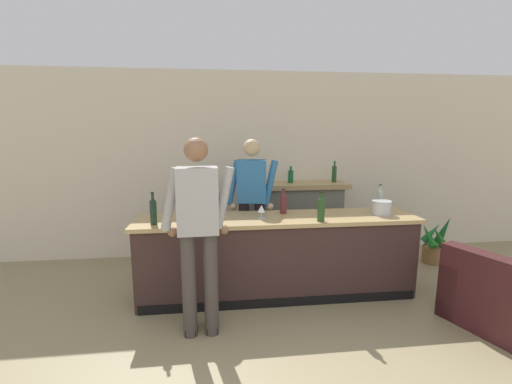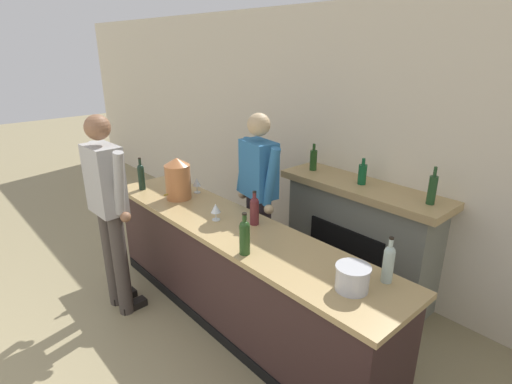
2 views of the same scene
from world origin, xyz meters
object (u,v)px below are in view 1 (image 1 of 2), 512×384
object	(u,v)px
potted_plant_corner	(435,244)
wine_bottle_riesling_slim	(380,198)
copper_dispenser	(200,201)
wine_bottle_port_short	(153,210)
wine_glass_by_dispenser	(261,209)
person_bartender	(252,203)
wine_glass_front_right	(200,205)
armchair_black	(503,302)
wine_bottle_rose_blush	(283,202)
ice_bucket_steel	(381,208)
person_customer	(198,229)
fireplace_stone	(291,219)
wine_bottle_merlot_tall	(321,208)

from	to	relation	value
potted_plant_corner	wine_bottle_riesling_slim	bearing A→B (deg)	-156.69
copper_dispenser	wine_bottle_port_short	distance (m)	0.50
wine_glass_by_dispenser	person_bartender	bearing A→B (deg)	95.46
wine_glass_front_right	wine_glass_by_dispenser	distance (m)	0.73
armchair_black	wine_bottle_port_short	distance (m)	3.55
wine_bottle_riesling_slim	wine_glass_by_dispenser	world-z (taller)	wine_bottle_riesling_slim
person_bartender	wine_glass_front_right	distance (m)	0.69
potted_plant_corner	wine_glass_by_dispenser	distance (m)	2.83
wine_bottle_rose_blush	wine_glass_front_right	size ratio (longest dim) A/B	1.91
copper_dispenser	ice_bucket_steel	xyz separation A→B (m)	(2.07, -0.03, -0.13)
ice_bucket_steel	wine_bottle_riesling_slim	bearing A→B (deg)	68.67
wine_bottle_riesling_slim	person_customer	bearing A→B (deg)	-157.01
potted_plant_corner	person_bartender	xyz separation A→B (m)	(-2.68, -0.20, 0.71)
fireplace_stone	wine_glass_by_dispenser	size ratio (longest dim) A/B	10.95
person_bartender	ice_bucket_steel	size ratio (longest dim) A/B	8.20
armchair_black	wine_glass_front_right	world-z (taller)	wine_glass_front_right
armchair_black	potted_plant_corner	bearing A→B (deg)	76.11
person_bartender	wine_bottle_rose_blush	distance (m)	0.49
wine_bottle_merlot_tall	wine_glass_front_right	bearing A→B (deg)	160.71
potted_plant_corner	wine_glass_front_right	xyz separation A→B (m)	(-3.30, -0.48, 0.76)
wine_bottle_rose_blush	wine_glass_front_right	xyz separation A→B (m)	(-0.96, 0.07, -0.03)
fireplace_stone	wine_bottle_port_short	bearing A→B (deg)	-141.94
armchair_black	person_customer	bearing A→B (deg)	175.21
person_customer	ice_bucket_steel	distance (m)	2.17
wine_bottle_riesling_slim	fireplace_stone	bearing A→B (deg)	130.82
ice_bucket_steel	wine_bottle_port_short	bearing A→B (deg)	-177.20
wine_bottle_rose_blush	wine_glass_by_dispenser	world-z (taller)	wine_bottle_rose_blush
fireplace_stone	wine_glass_front_right	xyz separation A→B (m)	(-1.30, -1.00, 0.47)
fireplace_stone	wine_bottle_merlot_tall	world-z (taller)	fireplace_stone
copper_dispenser	wine_bottle_riesling_slim	xyz separation A→B (m)	(2.16, 0.21, -0.07)
copper_dispenser	wine_bottle_riesling_slim	world-z (taller)	copper_dispenser
potted_plant_corner	wine_bottle_merlot_tall	distance (m)	2.35
wine_bottle_port_short	wine_glass_front_right	distance (m)	0.60
ice_bucket_steel	wine_glass_front_right	world-z (taller)	ice_bucket_steel
fireplace_stone	wine_bottle_rose_blush	bearing A→B (deg)	-107.40
wine_bottle_port_short	wine_glass_by_dispenser	xyz separation A→B (m)	(1.14, 0.11, -0.05)
ice_bucket_steel	wine_bottle_port_short	world-z (taller)	wine_bottle_port_short
fireplace_stone	wine_glass_by_dispenser	xyz separation A→B (m)	(-0.62, -1.26, 0.46)
armchair_black	person_bartender	size ratio (longest dim) A/B	0.63
person_bartender	ice_bucket_steel	world-z (taller)	person_bartender
ice_bucket_steel	copper_dispenser	bearing A→B (deg)	179.22
fireplace_stone	wine_glass_by_dispenser	distance (m)	1.48
wine_glass_by_dispenser	copper_dispenser	bearing A→B (deg)	176.77
person_customer	wine_glass_front_right	size ratio (longest dim) A/B	11.89
armchair_black	wine_glass_front_right	xyz separation A→B (m)	(-2.90, 1.16, 0.77)
fireplace_stone	wine_bottle_rose_blush	distance (m)	1.23
wine_bottle_port_short	wine_glass_front_right	size ratio (longest dim) A/B	2.21
potted_plant_corner	wine_bottle_port_short	distance (m)	3.94
armchair_black	wine_glass_by_dispenser	world-z (taller)	wine_glass_by_dispenser
wine_bottle_riesling_slim	potted_plant_corner	bearing A→B (deg)	23.31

